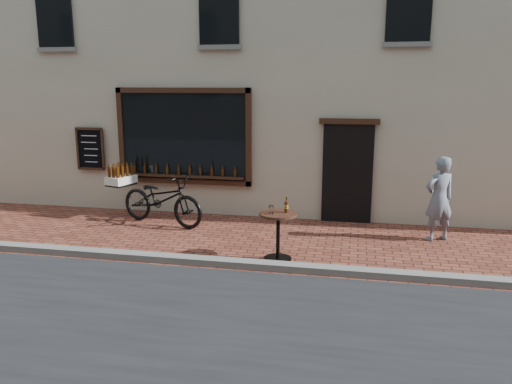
# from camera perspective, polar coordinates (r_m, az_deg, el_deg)

# --- Properties ---
(ground) EXTENTS (90.00, 90.00, 0.00)m
(ground) POSITION_cam_1_polar(r_m,az_deg,el_deg) (8.48, -3.58, -8.91)
(ground) COLOR #5B291D
(ground) RESTS_ON ground
(kerb) EXTENTS (90.00, 0.25, 0.12)m
(kerb) POSITION_cam_1_polar(r_m,az_deg,el_deg) (8.64, -3.24, -8.07)
(kerb) COLOR slate
(kerb) RESTS_ON ground
(shop_building) EXTENTS (28.00, 6.20, 10.00)m
(shop_building) POSITION_cam_1_polar(r_m,az_deg,el_deg) (14.40, 3.30, 20.02)
(shop_building) COLOR beige
(shop_building) RESTS_ON ground
(cargo_bicycle) EXTENTS (2.58, 1.44, 1.22)m
(cargo_bicycle) POSITION_cam_1_polar(r_m,az_deg,el_deg) (11.21, -10.86, -0.72)
(cargo_bicycle) COLOR black
(cargo_bicycle) RESTS_ON ground
(bistro_table) EXTENTS (0.67, 0.67, 1.14)m
(bistro_table) POSITION_cam_1_polar(r_m,az_deg,el_deg) (8.78, 2.56, -3.95)
(bistro_table) COLOR black
(bistro_table) RESTS_ON ground
(pedestrian) EXTENTS (0.73, 0.64, 1.69)m
(pedestrian) POSITION_cam_1_polar(r_m,az_deg,el_deg) (10.45, 20.20, -0.74)
(pedestrian) COLOR slate
(pedestrian) RESTS_ON ground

